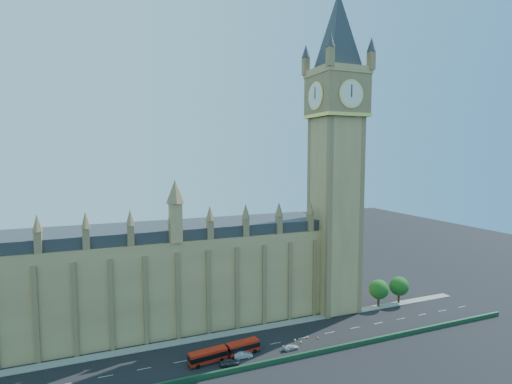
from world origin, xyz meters
name	(u,v)px	position (x,y,z in m)	size (l,w,h in m)	color
ground	(230,352)	(0.00, 0.00, 0.00)	(400.00, 400.00, 0.00)	black
palace_westminster	(113,281)	(-25.00, 22.00, 13.86)	(120.00, 20.00, 28.00)	#A2804E
elizabeth_tower	(336,130)	(38.00, 13.99, 54.56)	(20.59, 20.59, 105.00)	#A2804E
bridge_parapet	(243,368)	(0.00, -9.00, 0.60)	(160.00, 0.60, 1.20)	#1E4C2D
kerb_north	(218,335)	(0.00, 9.50, 0.08)	(160.00, 3.00, 0.16)	gray
tree_east_near	(379,289)	(52.22, 10.08, 5.64)	(6.00, 6.00, 8.50)	#382619
tree_east_far	(399,286)	(60.22, 10.08, 5.64)	(6.00, 6.00, 8.50)	#382619
red_bus	(225,352)	(-2.01, -2.40, 1.56)	(17.58, 4.64, 2.96)	red
car_grey	(229,362)	(-2.00, -5.76, 0.75)	(1.76, 4.38, 1.49)	#3A3B41
car_silver	(243,355)	(2.00, -3.82, 0.72)	(1.52, 4.37, 1.44)	#AFB1B7
car_white	(291,347)	(14.11, -4.45, 0.58)	(1.63, 4.01, 1.16)	silver
cone_a	(295,340)	(16.98, -1.15, 0.39)	(0.52, 0.52, 0.78)	black
cone_b	(301,342)	(17.91, -2.58, 0.33)	(0.44, 0.44, 0.67)	black
cone_c	(308,337)	(20.86, -0.66, 0.32)	(0.49, 0.49, 0.64)	black
cone_d	(318,338)	(23.17, -2.06, 0.33)	(0.52, 0.52, 0.66)	black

